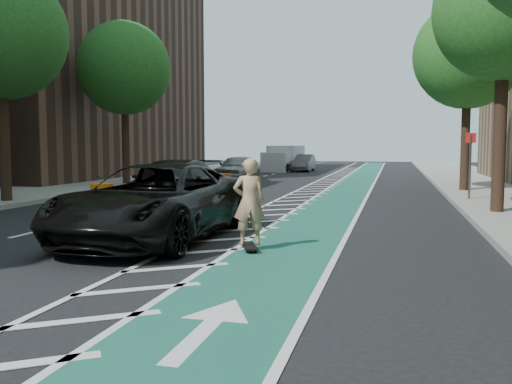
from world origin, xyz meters
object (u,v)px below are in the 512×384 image
(suv_near, at_px, (155,202))
(suv_far, at_px, (173,185))
(skateboarder, at_px, (249,202))
(barrel_a, at_px, (102,204))

(suv_near, xyz_separation_m, suv_far, (-1.73, 5.03, -0.04))
(skateboarder, bearing_deg, suv_far, -77.65)
(suv_near, height_order, barrel_a, suv_near)
(suv_far, bearing_deg, skateboarder, -58.53)
(skateboarder, distance_m, barrel_a, 5.71)
(skateboarder, relative_size, suv_far, 0.31)
(suv_far, relative_size, barrel_a, 5.32)
(barrel_a, bearing_deg, suv_near, -40.74)
(skateboarder, distance_m, suv_far, 7.02)
(barrel_a, bearing_deg, skateboarder, -30.97)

